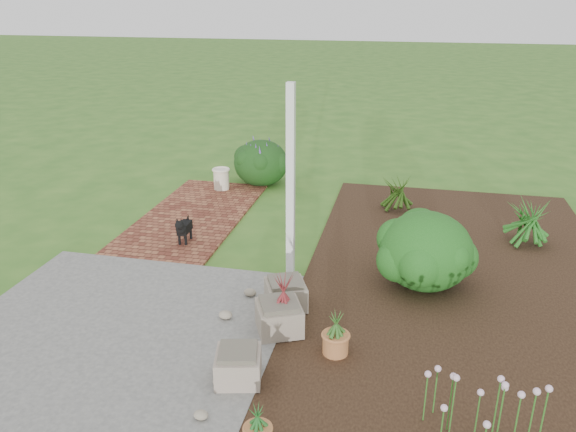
% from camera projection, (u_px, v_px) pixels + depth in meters
% --- Properties ---
extents(ground, '(80.00, 80.00, 0.00)m').
position_uv_depth(ground, '(267.00, 275.00, 7.40)').
color(ground, '#30631F').
rests_on(ground, ground).
extents(concrete_patio, '(3.50, 3.50, 0.04)m').
position_uv_depth(concrete_patio, '(114.00, 335.00, 6.05)').
color(concrete_patio, '#595957').
rests_on(concrete_patio, ground).
extents(brick_path, '(1.60, 3.50, 0.04)m').
position_uv_depth(brick_path, '(194.00, 216.00, 9.32)').
color(brick_path, '#5D291D').
rests_on(brick_path, ground).
extents(garden_bed, '(4.00, 7.00, 0.03)m').
position_uv_depth(garden_bed, '(461.00, 276.00, 7.34)').
color(garden_bed, black).
rests_on(garden_bed, ground).
extents(veranda_post, '(0.10, 0.10, 2.50)m').
position_uv_depth(veranda_post, '(291.00, 184.00, 6.97)').
color(veranda_post, white).
rests_on(veranda_post, ground).
extents(stone_trough_near, '(0.51, 0.51, 0.28)m').
position_uv_depth(stone_trough_near, '(238.00, 366.00, 5.29)').
color(stone_trough_near, gray).
rests_on(stone_trough_near, concrete_patio).
extents(stone_trough_mid, '(0.61, 0.61, 0.31)m').
position_uv_depth(stone_trough_mid, '(279.00, 318.00, 6.05)').
color(stone_trough_mid, gray).
rests_on(stone_trough_mid, concrete_patio).
extents(stone_trough_far, '(0.58, 0.58, 0.30)m').
position_uv_depth(stone_trough_far, '(286.00, 295.00, 6.53)').
color(stone_trough_far, gray).
rests_on(stone_trough_far, concrete_patio).
extents(black_dog, '(0.15, 0.47, 0.40)m').
position_uv_depth(black_dog, '(184.00, 228.00, 8.17)').
color(black_dog, black).
rests_on(black_dog, brick_path).
extents(cream_ceramic_urn, '(0.30, 0.30, 0.38)m').
position_uv_depth(cream_ceramic_urn, '(221.00, 179.00, 10.48)').
color(cream_ceramic_urn, '#EEE1C4').
rests_on(cream_ceramic_urn, brick_path).
extents(evergreen_shrub, '(1.36, 1.36, 0.98)m').
position_uv_depth(evergreen_shrub, '(426.00, 249.00, 6.93)').
color(evergreen_shrub, '#0B3A0B').
rests_on(evergreen_shrub, garden_bed).
extents(agapanthus_clump_back, '(1.14, 1.14, 0.80)m').
position_uv_depth(agapanthus_clump_back, '(529.00, 218.00, 8.13)').
color(agapanthus_clump_back, '#0D380A').
rests_on(agapanthus_clump_back, garden_bed).
extents(agapanthus_clump_front, '(0.86, 0.86, 0.69)m').
position_uv_depth(agapanthus_clump_front, '(397.00, 190.00, 9.43)').
color(agapanthus_clump_front, '#13360D').
rests_on(agapanthus_clump_front, garden_bed).
extents(pink_flower_patch, '(1.05, 1.05, 0.67)m').
position_uv_depth(pink_flower_patch, '(488.00, 423.00, 4.34)').
color(pink_flower_patch, '#113D0F').
rests_on(pink_flower_patch, garden_bed).
extents(terracotta_pot_bronze, '(0.45, 0.45, 0.28)m').
position_uv_depth(terracotta_pot_bronze, '(284.00, 318.00, 6.09)').
color(terracotta_pot_bronze, '#B4563D').
rests_on(terracotta_pot_bronze, garden_bed).
extents(terracotta_pot_small_left, '(0.35, 0.35, 0.22)m').
position_uv_depth(terracotta_pot_small_left, '(335.00, 344.00, 5.70)').
color(terracotta_pot_small_left, '#AF6B3B').
rests_on(terracotta_pot_small_left, garden_bed).
extents(purple_flowering_bush, '(1.29, 1.29, 0.89)m').
position_uv_depth(purple_flowering_bush, '(261.00, 162.00, 10.80)').
color(purple_flowering_bush, black).
rests_on(purple_flowering_bush, ground).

